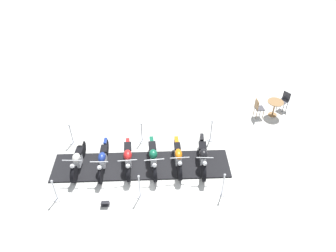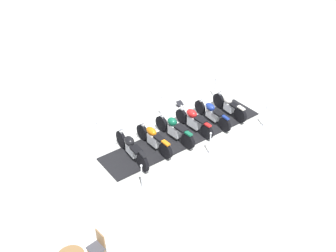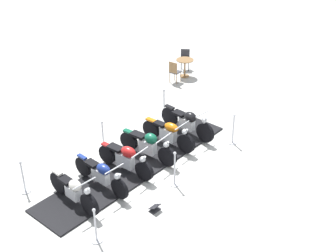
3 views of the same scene
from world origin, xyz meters
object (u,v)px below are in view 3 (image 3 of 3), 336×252
Objects in this scene: motorcycle_navy at (101,174)px; stanchion_right_rear at (233,133)px; stanchion_right_mid at (175,173)px; cafe_chair_across_table at (174,71)px; motorcycle_forest at (148,145)px; stanchion_left_rear at (164,107)px; info_placard at (155,209)px; cafe_table at (185,64)px; motorcycle_cream at (74,191)px; motorcycle_copper at (169,133)px; cafe_chair_near_table at (185,58)px; stanchion_left_mid at (103,140)px; motorcycle_black at (188,122)px; stanchion_left_front at (24,182)px; stanchion_right_front at (96,231)px; motorcycle_maroon at (126,158)px.

stanchion_right_rear reaches higher than motorcycle_navy.
cafe_chair_across_table is (5.94, 4.15, 0.15)m from stanchion_right_mid.
stanchion_left_rear is (2.68, 1.33, -0.18)m from motorcycle_forest.
motorcycle_forest is at bearing -133.46° from info_placard.
motorcycle_cream is at bearing -164.97° from cafe_table.
motorcycle_copper is 6.67m from cafe_chair_near_table.
stanchion_left_mid is 6.60m from cafe_table.
motorcycle_copper is 0.92× the size of motorcycle_black.
info_placard is (-2.91, -1.61, -0.43)m from motorcycle_copper.
stanchion_right_rear is (2.78, -3.32, 0.06)m from stanchion_left_mid.
cafe_chair_near_table is (4.41, 4.88, 0.17)m from stanchion_right_rear.
motorcycle_navy reaches higher than cafe_table.
stanchion_left_mid is at bearing -110.20° from info_placard.
stanchion_right_mid reaches higher than cafe_chair_across_table.
stanchion_left_rear reaches higher than motorcycle_copper.
stanchion_right_rear reaches higher than cafe_table.
stanchion_right_mid reaches higher than cafe_chair_near_table.
info_placard is at bearing 9.22° from motorcycle_navy.
info_placard is 0.42× the size of cafe_table.
stanchion_left_rear is 4.33m from stanchion_right_mid.
stanchion_left_front is at bearing -133.74° from motorcycle_navy.
motorcycle_forest is at bearing -86.94° from motorcycle_black.
stanchion_right_mid is 3.47× the size of info_placard.
stanchion_left_front is at bearing -110.82° from motorcycle_copper.
stanchion_left_rear is 0.93× the size of stanchion_right_mid.
stanchion_left_mid is at bearing 40.11° from stanchion_right_front.
motorcycle_maroon is 0.96× the size of motorcycle_forest.
motorcycle_black is at bearing -140.18° from cafe_chair_across_table.
motorcycle_black is at bearing 1.70° from cafe_chair_near_table.
motorcycle_forest is 2.29× the size of cafe_chair_across_table.
stanchion_right_front is 1.06× the size of cafe_chair_across_table.
cafe_table is at bearing 113.27° from motorcycle_cream.
stanchion_right_mid is at bearing -22.77° from motorcycle_forest.
cafe_chair_near_table is (7.46, 4.62, 0.14)m from stanchion_right_mid.
cafe_chair_near_table is (7.19, 1.56, 0.23)m from stanchion_left_mid.
motorcycle_copper is 4.82m from stanchion_left_front.
stanchion_left_rear is at bearing -4.96° from stanchion_left_mid.
motorcycle_maroon is 2.07× the size of stanchion_right_front.
motorcycle_copper is at bearing 91.90° from motorcycle_navy.
motorcycle_navy is 2.12m from stanchion_right_mid.
stanchion_right_mid reaches higher than motorcycle_maroon.
motorcycle_forest reaches higher than cafe_chair_near_table.
stanchion_right_mid is at bearing 62.19° from motorcycle_cream.
stanchion_right_front is (-3.31, -2.79, 0.00)m from stanchion_left_mid.
stanchion_right_front is at bearing 175.04° from stanchion_right_mid.
motorcycle_navy is 4.83m from stanchion_left_rear.
motorcycle_black reaches higher than cafe_table.
cafe_chair_near_table is at bearing 132.94° from motorcycle_black.
stanchion_right_front is 1.29× the size of cafe_table.
info_placard is 0.36× the size of cafe_chair_near_table.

